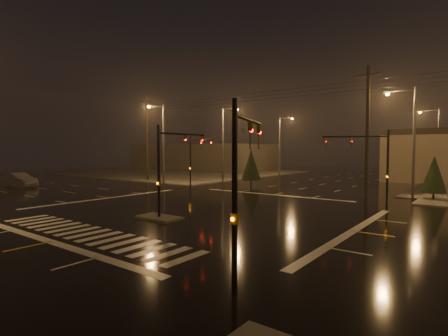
{
  "coord_description": "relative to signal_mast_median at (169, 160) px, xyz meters",
  "views": [
    {
      "loc": [
        16.66,
        -19.27,
        4.44
      ],
      "look_at": [
        0.23,
        2.64,
        3.0
      ],
      "focal_mm": 28.0,
      "sensor_mm": 36.0,
      "label": 1
    }
  ],
  "objects": [
    {
      "name": "ground",
      "position": [
        -0.0,
        3.07,
        -3.75
      ],
      "size": [
        140.0,
        140.0,
        0.0
      ],
      "primitive_type": "plane",
      "color": "black",
      "rests_on": "ground"
    },
    {
      "name": "sidewalk_nw",
      "position": [
        -30.0,
        33.07,
        -3.69
      ],
      "size": [
        36.0,
        36.0,
        0.12
      ],
      "primitive_type": "cube",
      "color": "#403E3A",
      "rests_on": "ground"
    },
    {
      "name": "median_island",
      "position": [
        -0.0,
        -0.93,
        -3.68
      ],
      "size": [
        3.0,
        1.6,
        0.15
      ],
      "primitive_type": "cube",
      "color": "#403E3A",
      "rests_on": "ground"
    },
    {
      "name": "crosswalk",
      "position": [
        -0.0,
        -5.93,
        -3.75
      ],
      "size": [
        15.0,
        2.6,
        0.01
      ],
      "primitive_type": "cube",
      "color": "beige",
      "rests_on": "ground"
    },
    {
      "name": "stop_bar_near",
      "position": [
        -0.0,
        -7.93,
        -3.75
      ],
      "size": [
        16.0,
        0.5,
        0.01
      ],
      "primitive_type": "cube",
      "color": "beige",
      "rests_on": "ground"
    },
    {
      "name": "stop_bar_far",
      "position": [
        -0.0,
        14.07,
        -3.75
      ],
      "size": [
        16.0,
        0.5,
        0.01
      ],
      "primitive_type": "cube",
      "color": "beige",
      "rests_on": "ground"
    },
    {
      "name": "commercial_block",
      "position": [
        -35.0,
        45.07,
        -0.95
      ],
      "size": [
        30.0,
        18.0,
        5.6
      ],
      "primitive_type": "cube",
      "color": "#3E3A36",
      "rests_on": "ground"
    },
    {
      "name": "signal_mast_median",
      "position": [
        0.0,
        0.0,
        0.0
      ],
      "size": [
        0.25,
        4.59,
        6.0
      ],
      "color": "black",
      "rests_on": "ground"
    },
    {
      "name": "signal_mast_ne",
      "position": [
        9.5,
        13.21,
        0.04
      ],
      "size": [
        4.84,
        1.86,
        6.0
      ],
      "color": "black",
      "rests_on": "ground"
    },
    {
      "name": "signal_mast_nw",
      "position": [
        -9.5,
        13.21,
        0.04
      ],
      "size": [
        4.84,
        1.86,
        6.0
      ],
      "color": "black",
      "rests_on": "ground"
    },
    {
      "name": "signal_mast_se",
      "position": [
        10.23,
        -6.68,
        -0.04
      ],
      "size": [
        1.55,
        3.87,
        6.0
      ],
      "color": "black",
      "rests_on": "ground"
    },
    {
      "name": "streetlight_1",
      "position": [
        -11.18,
        21.07,
        2.05
      ],
      "size": [
        2.77,
        0.32,
        10.0
      ],
      "color": "#38383A",
      "rests_on": "ground"
    },
    {
      "name": "streetlight_2",
      "position": [
        -11.18,
        37.07,
        2.05
      ],
      "size": [
        2.77,
        0.32,
        10.0
      ],
      "color": "#38383A",
      "rests_on": "ground"
    },
    {
      "name": "streetlight_3",
      "position": [
        11.18,
        19.07,
        2.05
      ],
      "size": [
        2.77,
        0.32,
        10.0
      ],
      "color": "#38383A",
      "rests_on": "ground"
    },
    {
      "name": "streetlight_4",
      "position": [
        11.18,
        39.07,
        2.05
      ],
      "size": [
        2.77,
        0.32,
        10.0
      ],
      "color": "#38383A",
      "rests_on": "ground"
    },
    {
      "name": "streetlight_5",
      "position": [
        -16.0,
        14.26,
        2.05
      ],
      "size": [
        0.32,
        2.77,
        10.0
      ],
      "color": "#38383A",
      "rests_on": "ground"
    },
    {
      "name": "utility_pole_0",
      "position": [
        -22.0,
        17.07,
        2.38
      ],
      "size": [
        2.2,
        0.32,
        12.0
      ],
      "color": "black",
      "rests_on": "ground"
    },
    {
      "name": "utility_pole_1",
      "position": [
        8.0,
        17.07,
        2.38
      ],
      "size": [
        2.2,
        0.32,
        12.0
      ],
      "color": "black",
      "rests_on": "ground"
    },
    {
      "name": "conifer_0",
      "position": [
        13.12,
        19.09,
        -1.44
      ],
      "size": [
        2.07,
        2.07,
        3.93
      ],
      "color": "black",
      "rests_on": "ground"
    },
    {
      "name": "conifer_3",
      "position": [
        -6.52,
        20.29,
        -1.15
      ],
      "size": [
        2.43,
        2.43,
        4.5
      ],
      "color": "black",
      "rests_on": "ground"
    },
    {
      "name": "car_crossing",
      "position": [
        -27.75,
        2.2,
        -2.9
      ],
      "size": [
        5.39,
        2.6,
        1.7
      ],
      "primitive_type": "imported",
      "rotation": [
        0.0,
        0.0,
        1.73
      ],
      "color": "#505157",
      "rests_on": "ground"
    }
  ]
}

